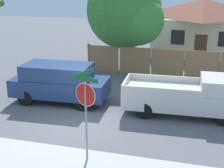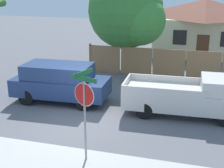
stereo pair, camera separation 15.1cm
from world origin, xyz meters
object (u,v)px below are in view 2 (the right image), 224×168
(house, at_px, (204,26))
(orange_pickup, at_px, (191,96))
(oak_tree, at_px, (129,13))
(stop_sign, at_px, (84,101))
(red_suv, at_px, (60,82))

(house, bearing_deg, orange_pickup, -91.68)
(oak_tree, xyz_separation_m, orange_pickup, (4.38, -6.70, -2.92))
(house, bearing_deg, stop_sign, -100.87)
(orange_pickup, bearing_deg, red_suv, 177.90)
(stop_sign, bearing_deg, house, 97.34)
(red_suv, xyz_separation_m, stop_sign, (3.07, -4.72, 1.05))
(house, xyz_separation_m, stop_sign, (-3.56, -18.54, -0.22))
(orange_pickup, height_order, stop_sign, stop_sign)
(red_suv, relative_size, orange_pickup, 0.86)
(house, distance_m, oak_tree, 8.69)
(oak_tree, xyz_separation_m, stop_sign, (1.22, -11.44, -1.72))
(house, relative_size, oak_tree, 1.29)
(stop_sign, bearing_deg, oak_tree, 114.30)
(house, height_order, stop_sign, house)
(red_suv, bearing_deg, stop_sign, -59.15)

